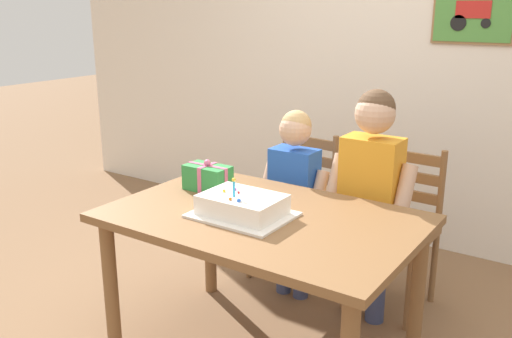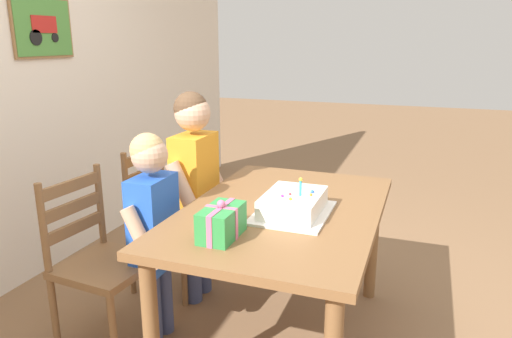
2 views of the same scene
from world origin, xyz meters
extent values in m
cube|color=silver|center=(0.00, 1.83, 1.30)|extent=(6.40, 0.08, 2.60)
cube|color=olive|center=(0.42, 1.78, 1.64)|extent=(0.51, 0.02, 0.39)
cube|color=#4C8E3D|center=(0.42, 1.77, 1.64)|extent=(0.48, 0.01, 0.36)
cube|color=red|center=(0.42, 1.77, 1.66)|extent=(0.22, 0.01, 0.11)
cylinder|color=black|center=(0.34, 1.77, 1.58)|extent=(0.10, 0.01, 0.10)
cylinder|color=black|center=(0.50, 1.77, 1.58)|extent=(0.06, 0.01, 0.06)
cube|color=brown|center=(0.00, 0.00, 0.74)|extent=(1.42, 0.93, 0.04)
cylinder|color=brown|center=(-0.63, -0.39, 0.36)|extent=(0.07, 0.07, 0.72)
cylinder|color=brown|center=(-0.63, 0.39, 0.36)|extent=(0.07, 0.07, 0.72)
cylinder|color=brown|center=(0.63, 0.39, 0.36)|extent=(0.07, 0.07, 0.72)
cube|color=white|center=(-0.06, -0.07, 0.76)|extent=(0.44, 0.34, 0.01)
cube|color=white|center=(-0.06, -0.07, 0.81)|extent=(0.36, 0.26, 0.09)
cylinder|color=#33ADE5|center=(-0.08, -0.11, 0.89)|extent=(0.01, 0.01, 0.07)
sphere|color=yellow|center=(-0.08, -0.11, 0.94)|extent=(0.02, 0.02, 0.02)
sphere|color=yellow|center=(-0.16, -0.08, 0.86)|extent=(0.01, 0.01, 0.01)
sphere|color=blue|center=(-0.03, -0.15, 0.86)|extent=(0.02, 0.02, 0.02)
sphere|color=purple|center=(-0.13, -0.04, 0.86)|extent=(0.01, 0.01, 0.01)
sphere|color=orange|center=(-0.07, -0.16, 0.86)|extent=(0.01, 0.01, 0.01)
sphere|color=red|center=(-0.09, -0.06, 0.86)|extent=(0.01, 0.01, 0.01)
cube|color=#2D8E42|center=(-0.43, 0.14, 0.82)|extent=(0.24, 0.13, 0.13)
cube|color=#DB668E|center=(-0.43, 0.14, 0.82)|extent=(0.24, 0.02, 0.14)
cube|color=#DB668E|center=(-0.43, 0.14, 0.82)|extent=(0.02, 0.14, 0.14)
sphere|color=#DB668E|center=(-0.43, 0.14, 0.90)|extent=(0.04, 0.04, 0.04)
cube|color=brown|center=(-0.33, 0.83, 0.45)|extent=(0.45, 0.45, 0.04)
cylinder|color=brown|center=(-0.16, 0.63, 0.21)|extent=(0.04, 0.04, 0.43)
cylinder|color=brown|center=(-0.54, 0.66, 0.21)|extent=(0.04, 0.04, 0.43)
cylinder|color=brown|center=(-0.13, 1.01, 0.21)|extent=(0.04, 0.04, 0.43)
cylinder|color=brown|center=(-0.50, 1.04, 0.21)|extent=(0.04, 0.04, 0.43)
cylinder|color=brown|center=(-0.13, 1.01, 0.70)|extent=(0.04, 0.04, 0.45)
cylinder|color=brown|center=(-0.50, 1.04, 0.70)|extent=(0.04, 0.04, 0.45)
cube|color=brown|center=(-0.32, 1.02, 0.63)|extent=(0.36, 0.06, 0.06)
cube|color=brown|center=(-0.32, 1.02, 0.74)|extent=(0.36, 0.06, 0.06)
cube|color=brown|center=(-0.32, 1.02, 0.85)|extent=(0.36, 0.06, 0.06)
cube|color=brown|center=(0.33, 0.83, 0.45)|extent=(0.44, 0.44, 0.04)
cylinder|color=brown|center=(0.51, 0.64, 0.21)|extent=(0.04, 0.04, 0.43)
cylinder|color=brown|center=(0.13, 0.65, 0.21)|extent=(0.04, 0.04, 0.43)
cylinder|color=brown|center=(0.53, 1.01, 0.21)|extent=(0.04, 0.04, 0.43)
cylinder|color=brown|center=(0.15, 1.03, 0.21)|extent=(0.04, 0.04, 0.43)
cylinder|color=brown|center=(0.53, 1.01, 0.70)|extent=(0.04, 0.04, 0.45)
cylinder|color=brown|center=(0.15, 1.03, 0.70)|extent=(0.04, 0.04, 0.45)
cube|color=brown|center=(0.34, 1.02, 0.63)|extent=(0.36, 0.04, 0.06)
cube|color=brown|center=(0.34, 1.02, 0.74)|extent=(0.36, 0.04, 0.06)
cube|color=brown|center=(0.34, 1.02, 0.85)|extent=(0.36, 0.04, 0.06)
cylinder|color=#38426B|center=(0.33, 0.63, 0.24)|extent=(0.10, 0.10, 0.48)
cylinder|color=#38426B|center=(0.20, 0.63, 0.24)|extent=(0.10, 0.10, 0.48)
cube|color=orange|center=(0.27, 0.63, 0.76)|extent=(0.30, 0.18, 0.55)
cylinder|color=tan|center=(0.46, 0.59, 0.74)|extent=(0.08, 0.23, 0.37)
cylinder|color=tan|center=(0.08, 0.59, 0.74)|extent=(0.08, 0.23, 0.37)
sphere|color=tan|center=(0.27, 0.63, 1.16)|extent=(0.21, 0.21, 0.21)
sphere|color=brown|center=(0.27, 0.64, 1.18)|extent=(0.20, 0.20, 0.20)
cylinder|color=#38426B|center=(-0.14, 0.63, 0.21)|extent=(0.09, 0.09, 0.42)
cylinder|color=#38426B|center=(-0.25, 0.63, 0.21)|extent=(0.09, 0.09, 0.42)
cube|color=blue|center=(-0.20, 0.63, 0.67)|extent=(0.26, 0.16, 0.48)
cylinder|color=tan|center=(-0.03, 0.60, 0.65)|extent=(0.07, 0.20, 0.32)
cylinder|color=tan|center=(-0.36, 0.59, 0.65)|extent=(0.07, 0.20, 0.32)
sphere|color=tan|center=(-0.20, 0.63, 1.02)|extent=(0.18, 0.18, 0.18)
sphere|color=tan|center=(-0.20, 0.64, 1.04)|extent=(0.17, 0.17, 0.17)
camera|label=1|loc=(1.33, -2.02, 1.69)|focal=39.24mm
camera|label=2|loc=(-2.12, -0.63, 1.56)|focal=33.07mm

